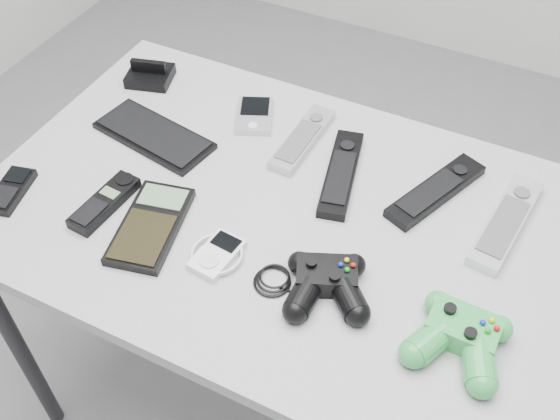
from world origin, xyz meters
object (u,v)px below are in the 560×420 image
at_px(remote_silver_b, 506,221).
at_px(controller_black, 327,282).
at_px(mp3_player, 217,254).
at_px(desk, 282,233).
at_px(pda_keyboard, 154,135).
at_px(calculator, 151,225).
at_px(remote_black_a, 341,173).
at_px(controller_green, 460,335).
at_px(cordless_handset, 105,202).
at_px(remote_black_b, 436,190).
at_px(pda, 254,115).
at_px(remote_silver_a, 303,138).
at_px(mobile_phone, 10,190).

bearing_deg(remote_silver_b, controller_black, -123.44).
bearing_deg(mp3_player, desk, 76.92).
xyz_separation_m(pda_keyboard, calculator, (0.13, -0.21, 0.00)).
height_order(pda_keyboard, controller_black, controller_black).
distance_m(desk, remote_silver_b, 0.40).
bearing_deg(remote_black_a, controller_black, -85.45).
bearing_deg(controller_green, controller_black, -179.18).
bearing_deg(controller_green, desk, 161.84).
relative_size(calculator, controller_green, 1.24).
relative_size(cordless_handset, calculator, 0.77).
bearing_deg(remote_silver_b, controller_green, -85.05).
height_order(remote_black_b, remote_silver_b, remote_silver_b).
height_order(mp3_player, controller_black, controller_black).
bearing_deg(pda, remote_silver_a, -35.00).
bearing_deg(remote_silver_b, mp3_player, -138.80).
height_order(mobile_phone, mp3_player, mobile_phone).
height_order(desk, controller_green, controller_green).
distance_m(mobile_phone, cordless_handset, 0.18).
distance_m(desk, remote_black_b, 0.29).
xyz_separation_m(desk, mobile_phone, (-0.47, -0.18, 0.07)).
height_order(pda_keyboard, remote_silver_b, remote_silver_b).
height_order(pda_keyboard, controller_green, controller_green).
distance_m(remote_black_a, remote_silver_b, 0.31).
bearing_deg(pda, controller_black, -70.94).
bearing_deg(mobile_phone, pda, 38.70).
relative_size(desk, remote_silver_a, 5.35).
height_order(remote_black_a, remote_silver_b, remote_silver_b).
bearing_deg(remote_silver_a, remote_silver_b, -4.12).
xyz_separation_m(pda, controller_green, (0.53, -0.34, 0.02)).
height_order(pda, remote_black_b, remote_black_b).
height_order(remote_black_b, calculator, remote_black_b).
xyz_separation_m(desk, remote_silver_a, (-0.05, 0.18, 0.07)).
height_order(remote_black_a, controller_black, controller_black).
bearing_deg(desk, mp3_player, -109.11).
bearing_deg(pda_keyboard, calculator, -47.44).
distance_m(desk, calculator, 0.24).
bearing_deg(desk, pda, 128.63).
relative_size(pda, remote_silver_b, 0.46).
distance_m(pda, cordless_handset, 0.36).
xyz_separation_m(mobile_phone, mp3_player, (0.42, 0.04, -0.00)).
xyz_separation_m(remote_silver_a, remote_black_b, (0.28, -0.02, -0.00)).
distance_m(remote_black_b, controller_black, 0.30).
bearing_deg(cordless_handset, calculator, 0.07).
relative_size(mobile_phone, controller_black, 0.48).
bearing_deg(pda_keyboard, mp3_player, -28.18).
bearing_deg(mobile_phone, calculator, -5.25).
distance_m(desk, controller_green, 0.39).
height_order(remote_black_b, mobile_phone, remote_black_b).
xyz_separation_m(mobile_phone, cordless_handset, (0.18, 0.05, 0.00)).
xyz_separation_m(mp3_player, controller_green, (0.41, 0.02, 0.02)).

